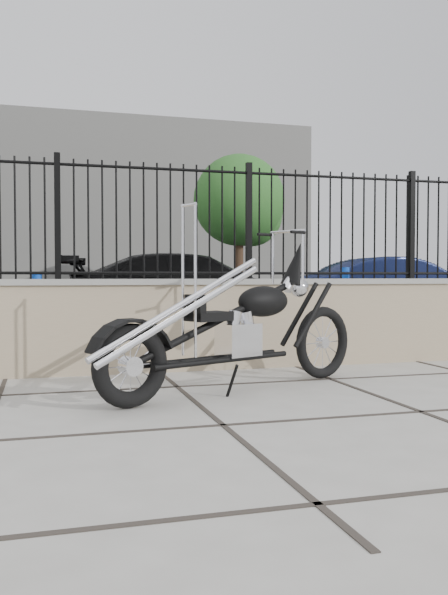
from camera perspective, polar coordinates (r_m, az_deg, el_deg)
name	(u,v)px	position (r m, az deg, el deg)	size (l,w,h in m)	color
ground_plane	(223,425)	(4.25, -0.08, -11.52)	(90.00, 90.00, 0.00)	#99968E
parking_lot	(90,314)	(16.55, -12.01, -1.49)	(30.00, 30.00, 0.00)	black
retaining_wall	(158,325)	(6.60, -6.04, -2.48)	(14.00, 0.36, 0.96)	gray
iron_fence	(157,221)	(6.60, -6.07, 6.90)	(14.00, 0.08, 1.20)	black
background_building	(69,212)	(30.65, -13.89, 7.57)	(22.00, 6.00, 8.00)	beige
chopper_motorcycle	(234,299)	(5.32, 0.89, -0.11)	(2.66, 0.47, 1.60)	black
car_black	(195,291)	(12.01, -2.62, 0.62)	(1.98, 4.86, 1.41)	black
car_blue	(399,291)	(13.40, 15.59, 0.58)	(1.44, 4.13, 1.36)	#0E1534
bollard_a	(37,313)	(8.35, -16.57, -1.33)	(0.13, 0.13, 1.04)	blue
bollard_b	(345,305)	(9.55, 10.87, -0.65)	(0.13, 0.13, 1.12)	#0E1ED9
tree_right	(239,196)	(22.04, 1.38, 9.16)	(3.16, 3.16, 5.34)	#382619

